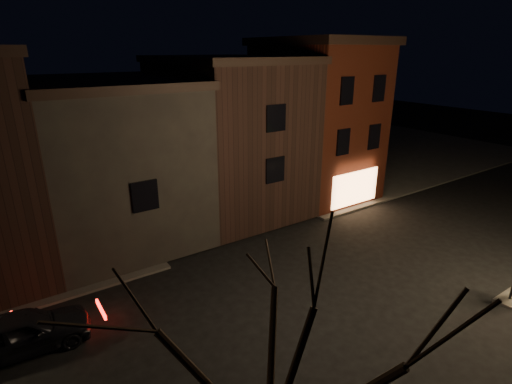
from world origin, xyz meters
TOP-DOWN VIEW (x-y plane):
  - ground at (0.00, 0.00)m, footprint 120.00×120.00m
  - sidewalk_far_right at (20.00, 20.00)m, footprint 30.00×30.00m
  - corner_building at (8.00, 9.47)m, footprint 6.50×8.50m
  - row_building_a at (1.50, 10.50)m, footprint 7.30×10.30m
  - row_building_b at (-5.75, 10.50)m, footprint 7.80×10.30m
  - bare_tree_left at (-8.00, -7.00)m, footprint 5.60×5.60m
  - parked_car_a at (-11.35, 2.71)m, footprint 4.49×2.05m

SIDE VIEW (x-z plane):
  - ground at x=0.00m, z-range 0.00..0.00m
  - sidewalk_far_right at x=20.00m, z-range 0.00..0.12m
  - parked_car_a at x=-11.35m, z-range 0.00..1.49m
  - row_building_b at x=-5.75m, z-range 0.13..8.53m
  - row_building_a at x=1.50m, z-range 0.13..9.53m
  - corner_building at x=8.00m, z-range 0.15..10.65m
  - bare_tree_left at x=-8.00m, z-range 1.68..9.18m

